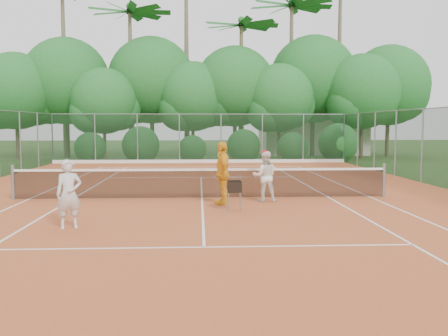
# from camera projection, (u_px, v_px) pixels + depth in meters

# --- Properties ---
(ground) EXTENTS (120.00, 120.00, 0.00)m
(ground) POSITION_uv_depth(u_px,v_px,m) (202.00, 199.00, 15.99)
(ground) COLOR #274518
(ground) RESTS_ON ground
(clay_court) EXTENTS (18.00, 36.00, 0.02)m
(clay_court) POSITION_uv_depth(u_px,v_px,m) (202.00, 199.00, 15.99)
(clay_court) COLOR #B55429
(clay_court) RESTS_ON ground
(club_building) EXTENTS (8.00, 5.00, 3.00)m
(club_building) POSITION_uv_depth(u_px,v_px,m) (311.00, 135.00, 40.19)
(club_building) COLOR beige
(club_building) RESTS_ON ground
(tennis_net) EXTENTS (11.97, 0.10, 1.10)m
(tennis_net) POSITION_uv_depth(u_px,v_px,m) (202.00, 182.00, 15.95)
(tennis_net) COLOR gray
(tennis_net) RESTS_ON clay_court
(player_white) EXTENTS (0.67, 0.54, 1.57)m
(player_white) POSITION_uv_depth(u_px,v_px,m) (69.00, 194.00, 11.34)
(player_white) COLOR silver
(player_white) RESTS_ON clay_court
(player_center_grp) EXTENTS (0.78, 0.62, 1.58)m
(player_center_grp) POSITION_uv_depth(u_px,v_px,m) (265.00, 176.00, 15.30)
(player_center_grp) COLOR white
(player_center_grp) RESTS_ON clay_court
(player_yellow) EXTENTS (0.61, 1.15, 1.86)m
(player_yellow) POSITION_uv_depth(u_px,v_px,m) (222.00, 173.00, 14.76)
(player_yellow) COLOR yellow
(player_yellow) RESTS_ON clay_court
(ball_hopper) EXTENTS (0.36, 0.36, 0.83)m
(ball_hopper) POSITION_uv_depth(u_px,v_px,m) (234.00, 187.00, 13.59)
(ball_hopper) COLOR gray
(ball_hopper) RESTS_ON clay_court
(stray_ball_a) EXTENTS (0.07, 0.07, 0.07)m
(stray_ball_a) POSITION_uv_depth(u_px,v_px,m) (155.00, 171.00, 24.89)
(stray_ball_a) COLOR #ABC62E
(stray_ball_a) RESTS_ON clay_court
(stray_ball_b) EXTENTS (0.07, 0.07, 0.07)m
(stray_ball_b) POSITION_uv_depth(u_px,v_px,m) (208.00, 169.00, 26.33)
(stray_ball_b) COLOR #D3EF37
(stray_ball_b) RESTS_ON clay_court
(stray_ball_c) EXTENTS (0.07, 0.07, 0.07)m
(stray_ball_c) POSITION_uv_depth(u_px,v_px,m) (236.00, 166.00, 27.90)
(stray_ball_c) COLOR #C2D331
(stray_ball_c) RESTS_ON clay_court
(court_markings) EXTENTS (11.03, 23.83, 0.01)m
(court_markings) POSITION_uv_depth(u_px,v_px,m) (202.00, 198.00, 15.99)
(court_markings) COLOR white
(court_markings) RESTS_ON clay_court
(fence_back) EXTENTS (18.07, 0.07, 3.00)m
(fence_back) POSITION_uv_depth(u_px,v_px,m) (200.00, 138.00, 30.78)
(fence_back) COLOR #19381E
(fence_back) RESTS_ON clay_court
(tropical_treeline) EXTENTS (32.10, 8.49, 15.03)m
(tropical_treeline) POSITION_uv_depth(u_px,v_px,m) (220.00, 86.00, 35.74)
(tropical_treeline) COLOR brown
(tropical_treeline) RESTS_ON ground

